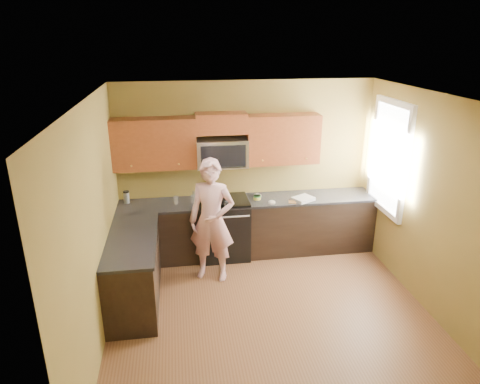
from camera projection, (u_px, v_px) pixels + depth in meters
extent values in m
plane|color=brown|center=(271.00, 316.00, 5.43)|extent=(4.00, 4.00, 0.00)
plane|color=white|center=(278.00, 99.00, 4.49)|extent=(4.00, 4.00, 0.00)
plane|color=brown|center=(246.00, 167.00, 6.81)|extent=(4.00, 0.00, 4.00)
plane|color=brown|center=(336.00, 328.00, 3.11)|extent=(4.00, 0.00, 4.00)
plane|color=brown|center=(94.00, 229.00, 4.68)|extent=(0.00, 4.00, 4.00)
plane|color=brown|center=(434.00, 208.00, 5.24)|extent=(0.00, 4.00, 4.00)
cube|color=black|center=(249.00, 227.00, 6.85)|extent=(4.00, 0.60, 0.88)
cube|color=black|center=(134.00, 271.00, 5.59)|extent=(0.60, 1.60, 0.88)
cube|color=black|center=(249.00, 201.00, 6.68)|extent=(4.00, 0.62, 0.04)
cube|color=black|center=(132.00, 239.00, 5.43)|extent=(0.62, 1.60, 0.04)
cube|color=brown|center=(221.00, 123.00, 6.34)|extent=(0.76, 0.33, 0.30)
imported|color=#D2697A|center=(212.00, 221.00, 6.00)|extent=(0.75, 0.62, 1.78)
cube|color=#B27F47|center=(292.00, 202.00, 6.56)|extent=(0.13, 0.13, 0.01)
ellipsoid|color=silver|center=(272.00, 202.00, 6.49)|extent=(0.14, 0.15, 0.06)
ellipsoid|color=silver|center=(258.00, 196.00, 6.74)|extent=(0.15, 0.16, 0.07)
cube|color=silver|center=(303.00, 199.00, 6.64)|extent=(0.38, 0.35, 0.05)
cylinder|color=silver|center=(176.00, 200.00, 6.50)|extent=(0.08, 0.08, 0.12)
cylinder|color=silver|center=(193.00, 199.00, 6.54)|extent=(0.08, 0.08, 0.12)
cylinder|color=silver|center=(195.00, 195.00, 6.70)|extent=(0.07, 0.07, 0.12)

